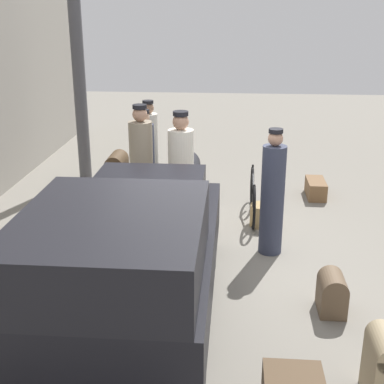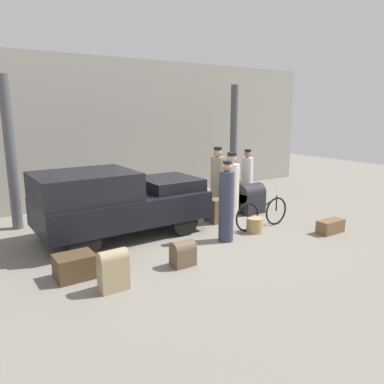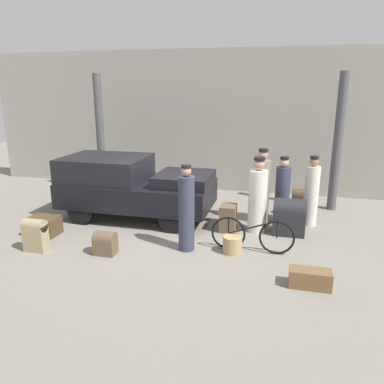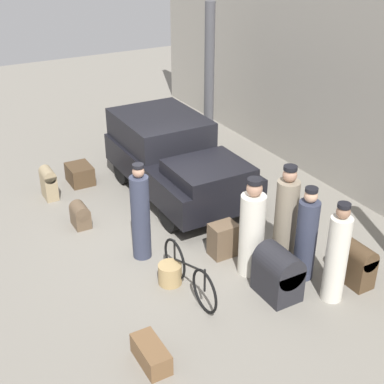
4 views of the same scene
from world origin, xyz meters
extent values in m
plane|color=gray|center=(0.00, 0.00, 0.00)|extent=(30.00, 30.00, 0.00)
cube|color=gray|center=(0.00, 4.08, 2.25)|extent=(16.00, 0.15, 4.50)
cylinder|color=#4C4C51|center=(-3.40, 2.71, 1.87)|extent=(0.25, 0.25, 3.74)
cylinder|color=#4C4C51|center=(3.63, 2.71, 1.87)|extent=(0.25, 0.25, 3.74)
cylinder|color=black|center=(-0.20, 1.62, 0.34)|extent=(0.67, 0.12, 0.67)
cylinder|color=black|center=(-0.20, -0.10, 0.34)|extent=(0.67, 0.12, 0.67)
cylinder|color=black|center=(-2.60, 1.62, 0.34)|extent=(0.67, 0.12, 0.67)
cylinder|color=black|center=(-2.60, -0.10, 0.34)|extent=(0.67, 0.12, 0.67)
cube|color=black|center=(-1.40, 0.76, 0.67)|extent=(3.88, 1.88, 0.62)
cube|color=black|center=(-2.27, 0.76, 1.28)|extent=(2.13, 1.73, 0.61)
cube|color=black|center=(-0.14, 0.76, 1.12)|extent=(1.36, 1.47, 0.28)
torus|color=black|center=(2.21, -0.71, 0.36)|extent=(0.73, 0.04, 0.73)
torus|color=black|center=(1.22, -0.71, 0.36)|extent=(0.73, 0.04, 0.73)
cylinder|color=black|center=(1.72, -0.71, 0.54)|extent=(1.01, 0.04, 0.39)
cylinder|color=black|center=(1.22, -0.71, 0.55)|extent=(0.04, 0.04, 0.38)
cylinder|color=black|center=(2.21, -0.71, 0.57)|extent=(0.04, 0.04, 0.41)
cylinder|color=tan|center=(1.33, -0.86, 0.18)|extent=(0.40, 0.40, 0.36)
cylinder|color=silver|center=(2.96, 1.24, 0.75)|extent=(0.35, 0.35, 1.49)
sphere|color=#936B51|center=(2.96, 1.24, 1.60)|extent=(0.22, 0.22, 0.22)
cylinder|color=black|center=(2.96, 1.24, 1.71)|extent=(0.21, 0.21, 0.06)
cylinder|color=#33384C|center=(2.27, 1.22, 0.72)|extent=(0.36, 0.36, 1.45)
sphere|color=tan|center=(2.27, 1.22, 1.56)|extent=(0.22, 0.22, 0.22)
cylinder|color=black|center=(2.27, 1.22, 1.67)|extent=(0.21, 0.21, 0.06)
cylinder|color=silver|center=(1.71, 0.51, 0.74)|extent=(0.43, 0.43, 1.49)
sphere|color=tan|center=(1.71, 0.51, 1.62)|extent=(0.27, 0.27, 0.27)
cylinder|color=black|center=(1.71, 0.51, 1.76)|extent=(0.25, 0.25, 0.07)
cylinder|color=gray|center=(1.75, 1.18, 0.80)|extent=(0.40, 0.40, 1.60)
sphere|color=tan|center=(1.75, 1.18, 1.72)|extent=(0.25, 0.25, 0.25)
cylinder|color=black|center=(1.75, 1.18, 1.85)|extent=(0.23, 0.23, 0.07)
cylinder|color=#33384C|center=(0.36, -0.93, 0.80)|extent=(0.34, 0.34, 1.59)
sphere|color=tan|center=(0.36, -0.93, 1.70)|extent=(0.21, 0.21, 0.21)
cylinder|color=black|center=(0.36, -0.93, 1.81)|extent=(0.20, 0.20, 0.06)
cube|color=#4C3823|center=(2.83, 1.86, 0.29)|extent=(0.62, 0.35, 0.58)
cylinder|color=#4C3823|center=(2.83, 1.86, 0.58)|extent=(0.62, 0.35, 0.35)
cube|color=brown|center=(2.82, -1.92, 0.16)|extent=(0.71, 0.33, 0.32)
cube|color=#4C3823|center=(-3.08, -0.94, 0.22)|extent=(0.67, 0.52, 0.43)
cube|color=#232328|center=(2.45, 0.52, 0.29)|extent=(0.73, 0.54, 0.59)
cylinder|color=#232328|center=(2.45, 0.52, 0.59)|extent=(0.73, 0.54, 0.54)
cube|color=brown|center=(1.04, 0.37, 0.32)|extent=(0.37, 0.48, 0.63)
cube|color=brown|center=(-1.20, -1.56, 0.17)|extent=(0.44, 0.31, 0.34)
cylinder|color=brown|center=(-1.20, -1.56, 0.34)|extent=(0.44, 0.31, 0.31)
cube|color=#9E8966|center=(-2.69, -1.76, 0.29)|extent=(0.48, 0.27, 0.57)
cylinder|color=#9E8966|center=(-2.69, -1.76, 0.57)|extent=(0.48, 0.27, 0.27)
camera|label=1|loc=(-6.80, -0.37, 3.43)|focal=50.00mm
camera|label=2|loc=(-4.82, -7.21, 2.92)|focal=35.00mm
camera|label=3|loc=(2.25, -8.02, 3.32)|focal=35.00mm
camera|label=4|loc=(7.89, -4.11, 5.55)|focal=50.00mm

